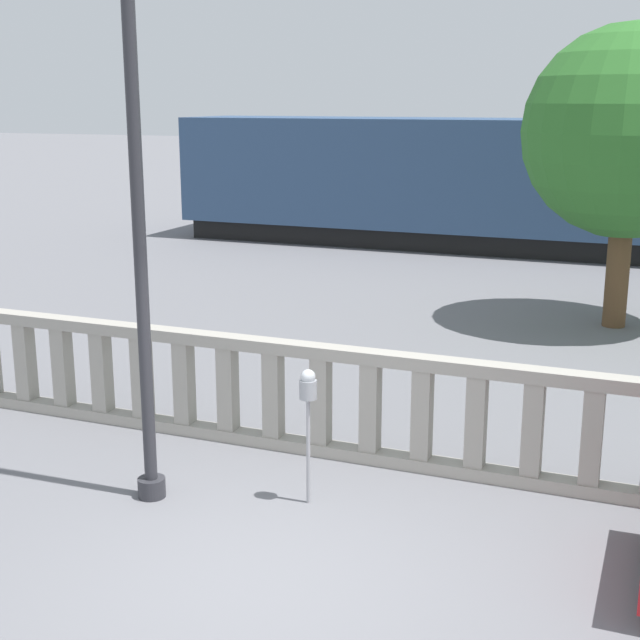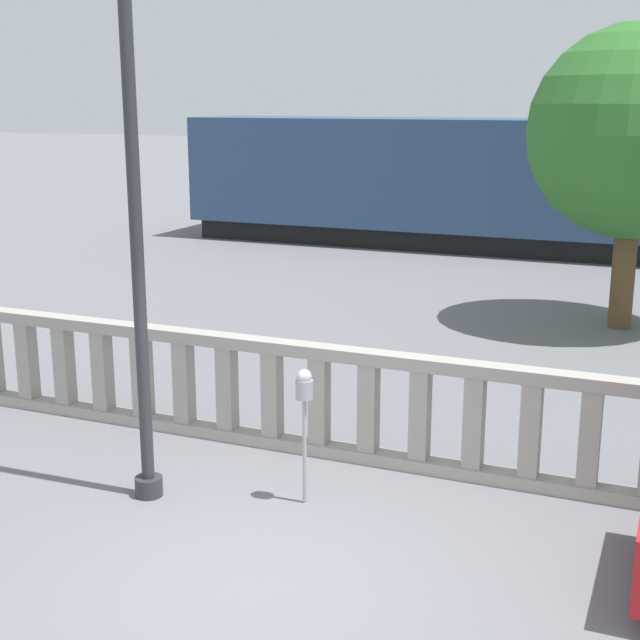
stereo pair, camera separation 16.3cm
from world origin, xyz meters
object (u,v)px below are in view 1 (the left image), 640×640
Objects in this scene: train_near at (548,183)px; tree_left at (629,133)px; lamppost at (133,107)px; parking_meter at (308,396)px.

tree_left is at bearing -73.11° from train_near.
train_near is 7.97m from tree_left.
parking_meter is at bearing 16.92° from lamppost.
lamppost is 0.32× the size of train_near.
lamppost is 16.75m from train_near.
parking_meter is 0.27× the size of tree_left.
lamppost is 4.48× the size of parking_meter.
train_near is at bearing 84.63° from lamppost.
tree_left is (2.27, -7.48, 1.56)m from train_near.
train_near reaches higher than parking_meter.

